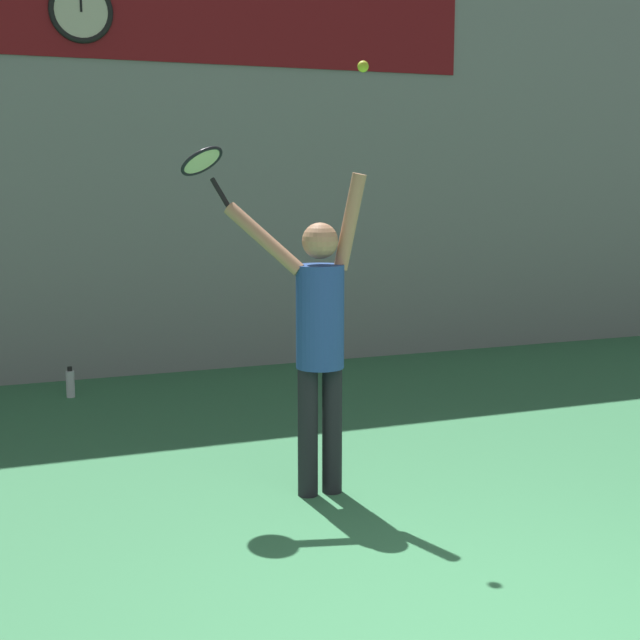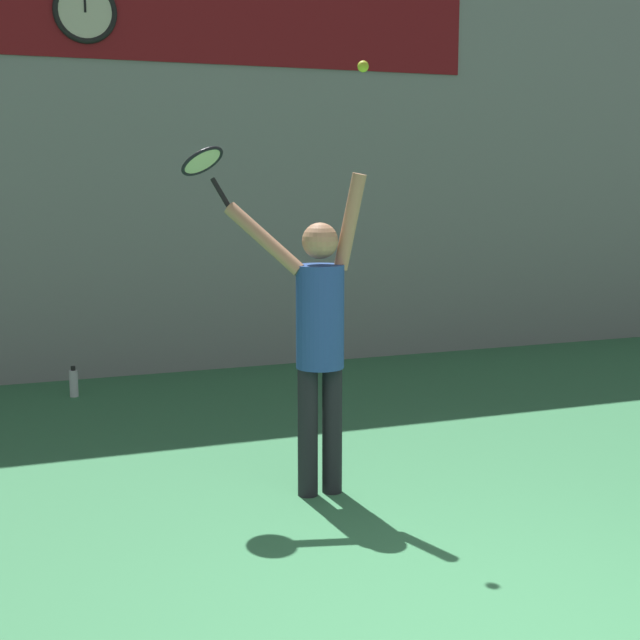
% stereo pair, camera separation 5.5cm
% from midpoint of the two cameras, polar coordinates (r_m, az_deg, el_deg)
% --- Properties ---
extents(back_wall, '(18.00, 0.10, 5.00)m').
position_cam_midpoint_polar(back_wall, '(9.48, -8.77, 11.76)').
color(back_wall, gray).
rests_on(back_wall, ground_plane).
extents(sponsor_banner, '(6.17, 0.02, 0.87)m').
position_cam_midpoint_polar(sponsor_banner, '(9.54, -8.86, 18.57)').
color(sponsor_banner, maroon).
extents(scoreboard_clock, '(0.61, 0.06, 0.61)m').
position_cam_midpoint_polar(scoreboard_clock, '(9.36, -15.22, 18.56)').
color(scoreboard_clock, beige).
extents(tennis_player, '(0.85, 0.50, 2.07)m').
position_cam_midpoint_polar(tennis_player, '(5.65, -0.35, -0.70)').
color(tennis_player, black).
rests_on(tennis_player, ground_plane).
extents(tennis_racket, '(0.39, 0.38, 0.40)m').
position_cam_midpoint_polar(tennis_racket, '(5.82, -7.74, 9.85)').
color(tennis_racket, black).
extents(tennis_ball, '(0.07, 0.07, 0.07)m').
position_cam_midpoint_polar(tennis_ball, '(5.61, 2.48, 15.91)').
color(tennis_ball, '#CCDB2D').
extents(water_bottle, '(0.08, 0.08, 0.29)m').
position_cam_midpoint_polar(water_bottle, '(8.70, -15.86, -3.92)').
color(water_bottle, silver).
rests_on(water_bottle, ground_plane).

